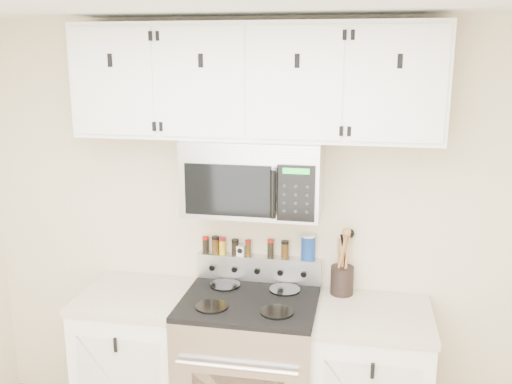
# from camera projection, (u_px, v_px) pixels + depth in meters

# --- Properties ---
(back_wall) EXTENTS (3.50, 0.01, 2.50)m
(back_wall) POSITION_uv_depth(u_px,v_px,m) (260.00, 231.00, 3.45)
(back_wall) COLOR beige
(back_wall) RESTS_ON floor
(range) EXTENTS (0.76, 0.65, 1.10)m
(range) POSITION_uv_depth(u_px,v_px,m) (250.00, 372.00, 3.33)
(range) COLOR #B7B7BA
(range) RESTS_ON floor
(base_cabinet_left) EXTENTS (0.64, 0.62, 0.92)m
(base_cabinet_left) POSITION_uv_depth(u_px,v_px,m) (140.00, 362.00, 3.49)
(base_cabinet_left) COLOR white
(base_cabinet_left) RESTS_ON floor
(microwave) EXTENTS (0.76, 0.44, 0.42)m
(microwave) POSITION_uv_depth(u_px,v_px,m) (254.00, 176.00, 3.18)
(microwave) COLOR #9E9EA3
(microwave) RESTS_ON back_wall
(upper_cabinets) EXTENTS (2.00, 0.35, 0.62)m
(upper_cabinets) POSITION_uv_depth(u_px,v_px,m) (255.00, 81.00, 3.08)
(upper_cabinets) COLOR white
(upper_cabinets) RESTS_ON back_wall
(utensil_crock) EXTENTS (0.13, 0.13, 0.39)m
(utensil_crock) POSITION_uv_depth(u_px,v_px,m) (342.00, 278.00, 3.33)
(utensil_crock) COLOR black
(utensil_crock) RESTS_ON base_cabinet_right
(kitchen_timer) EXTENTS (0.06, 0.05, 0.06)m
(kitchen_timer) POSITION_uv_depth(u_px,v_px,m) (241.00, 250.00, 3.47)
(kitchen_timer) COLOR silver
(kitchen_timer) RESTS_ON range
(salt_canister) EXTENTS (0.08, 0.08, 0.16)m
(salt_canister) POSITION_uv_depth(u_px,v_px,m) (308.00, 247.00, 3.38)
(salt_canister) COLOR navy
(salt_canister) RESTS_ON range
(spice_jar_0) EXTENTS (0.04, 0.04, 0.10)m
(spice_jar_0) POSITION_uv_depth(u_px,v_px,m) (206.00, 245.00, 3.50)
(spice_jar_0) COLOR black
(spice_jar_0) RESTS_ON range
(spice_jar_1) EXTENTS (0.05, 0.05, 0.11)m
(spice_jar_1) POSITION_uv_depth(u_px,v_px,m) (215.00, 245.00, 3.49)
(spice_jar_1) COLOR #422B0F
(spice_jar_1) RESTS_ON range
(spice_jar_2) EXTENTS (0.04, 0.04, 0.10)m
(spice_jar_2) POSITION_uv_depth(u_px,v_px,m) (222.00, 246.00, 3.48)
(spice_jar_2) COLOR gold
(spice_jar_2) RESTS_ON range
(spice_jar_3) EXTENTS (0.04, 0.04, 0.10)m
(spice_jar_3) POSITION_uv_depth(u_px,v_px,m) (235.00, 247.00, 3.47)
(spice_jar_3) COLOR black
(spice_jar_3) RESTS_ON range
(spice_jar_4) EXTENTS (0.04, 0.04, 0.10)m
(spice_jar_4) POSITION_uv_depth(u_px,v_px,m) (248.00, 248.00, 3.45)
(spice_jar_4) COLOR #3F2C0F
(spice_jar_4) RESTS_ON range
(spice_jar_5) EXTENTS (0.04, 0.04, 0.11)m
(spice_jar_5) POSITION_uv_depth(u_px,v_px,m) (270.00, 248.00, 3.43)
(spice_jar_5) COLOR black
(spice_jar_5) RESTS_ON range
(spice_jar_6) EXTENTS (0.05, 0.05, 0.11)m
(spice_jar_6) POSITION_uv_depth(u_px,v_px,m) (285.00, 249.00, 3.41)
(spice_jar_6) COLOR #452C10
(spice_jar_6) RESTS_ON range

